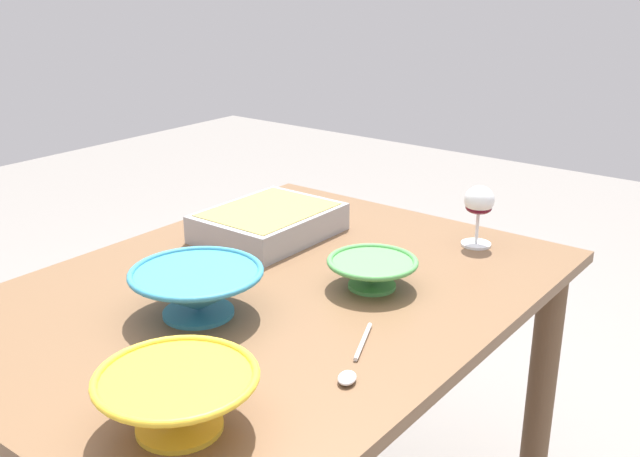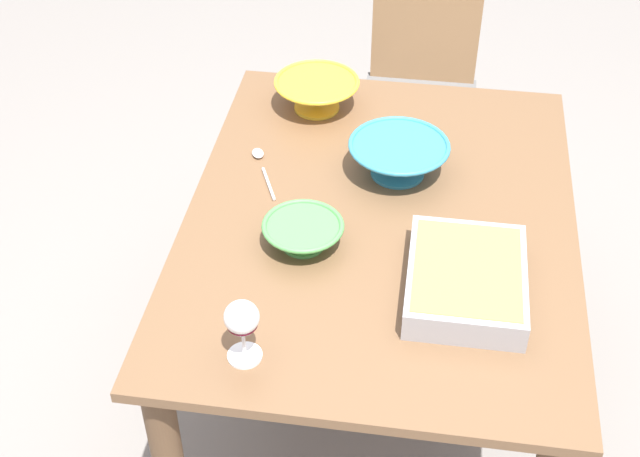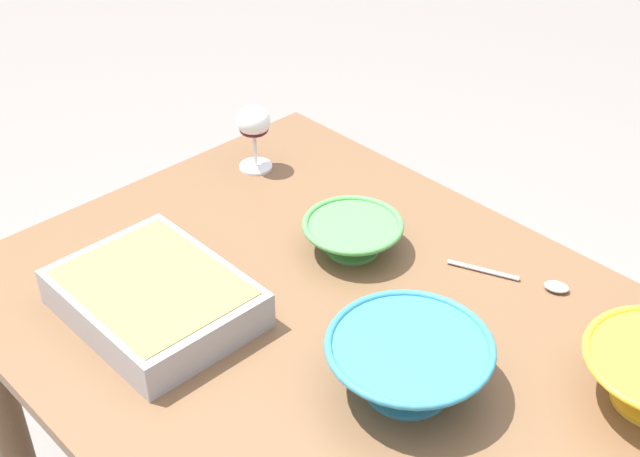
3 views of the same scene
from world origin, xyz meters
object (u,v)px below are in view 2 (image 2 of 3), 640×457
at_px(mixing_bowl, 398,157).
at_px(serving_spoon, 261,162).
at_px(dining_table, 378,253).
at_px(casserole_dish, 466,278).
at_px(chair, 420,96).
at_px(small_bowl, 303,233).
at_px(wine_glass, 242,321).
at_px(serving_bowl, 317,93).

xyz_separation_m(mixing_bowl, serving_spoon, (0.01, -0.35, -0.05)).
height_order(dining_table, casserole_dish, casserole_dish).
height_order(chair, small_bowl, chair).
bearing_deg(wine_glass, serving_spoon, -171.49).
xyz_separation_m(wine_glass, serving_bowl, (-0.94, 0.00, -0.05)).
height_order(wine_glass, casserole_dish, wine_glass).
relative_size(chair, wine_glass, 5.72).
xyz_separation_m(casserole_dish, mixing_bowl, (-0.41, -0.18, 0.01)).
height_order(chair, wine_glass, wine_glass).
height_order(chair, mixing_bowl, chair).
xyz_separation_m(dining_table, mixing_bowl, (-0.17, 0.03, 0.18)).
xyz_separation_m(small_bowl, serving_bowl, (-0.59, -0.06, 0.01)).
bearing_deg(wine_glass, mixing_bowl, 158.97).
distance_m(casserole_dish, small_bowl, 0.39).
bearing_deg(chair, wine_glass, -10.81).
xyz_separation_m(casserole_dish, serving_spoon, (-0.40, -0.53, -0.03)).
bearing_deg(wine_glass, casserole_dish, 120.33).
relative_size(wine_glass, serving_spoon, 0.70).
height_order(chair, serving_spoon, chair).
distance_m(chair, casserole_dish, 1.27).
height_order(casserole_dish, mixing_bowl, mixing_bowl).
height_order(wine_glass, mixing_bowl, wine_glass).
bearing_deg(wine_glass, dining_table, 155.12).
relative_size(chair, serving_spoon, 4.03).
height_order(small_bowl, serving_bowl, serving_bowl).
height_order(serving_bowl, serving_spoon, serving_bowl).
distance_m(wine_glass, small_bowl, 0.37).
distance_m(dining_table, chair, 1.00).
distance_m(dining_table, serving_spoon, 0.39).
height_order(mixing_bowl, small_bowl, mixing_bowl).
bearing_deg(mixing_bowl, chair, 178.15).
xyz_separation_m(small_bowl, serving_spoon, (-0.30, -0.16, -0.03)).
distance_m(casserole_dish, mixing_bowl, 0.45).
relative_size(dining_table, casserole_dish, 3.82).
relative_size(casserole_dish, mixing_bowl, 1.28).
height_order(casserole_dish, serving_spoon, casserole_dish).
bearing_deg(mixing_bowl, serving_spoon, -87.80).
xyz_separation_m(chair, wine_glass, (1.48, -0.28, 0.36)).
bearing_deg(casserole_dish, small_bowl, -105.11).
xyz_separation_m(dining_table, serving_bowl, (-0.45, -0.22, 0.18)).
bearing_deg(dining_table, serving_bowl, -153.41).
bearing_deg(serving_spoon, casserole_dish, 53.34).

